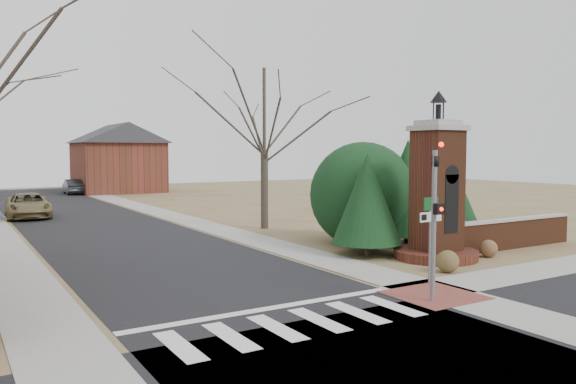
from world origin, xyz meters
TOP-DOWN VIEW (x-y plane):
  - ground at (0.00, 0.00)m, footprint 120.00×120.00m
  - main_street at (0.00, 22.00)m, footprint 8.00×70.00m
  - cross_street at (0.00, -3.00)m, footprint 120.00×8.00m
  - crosswalk_zone at (0.00, 0.80)m, footprint 8.00×2.20m
  - stop_bar at (0.00, 2.30)m, footprint 8.00×0.35m
  - sidewalk_right_main at (5.20, 22.00)m, footprint 2.00×60.00m
  - curb_apron at (4.80, 1.00)m, footprint 2.40×2.40m
  - traffic_signal_pole at (4.30, 0.57)m, footprint 0.28×0.41m
  - sign_post at (5.59, 1.99)m, footprint 0.90×0.07m
  - brick_gate_monument at (9.00, 4.99)m, footprint 3.20×3.20m
  - brick_garden_wall at (13.50, 5.00)m, footprint 7.50×0.50m
  - house_distant_right at (7.99, 47.99)m, footprint 8.80×8.80m
  - evergreen_near at (7.20, 7.00)m, footprint 2.80×2.80m
  - evergreen_mid at (10.50, 8.20)m, footprint 3.40×3.40m
  - evergreen_far at (12.50, 7.20)m, footprint 2.40×2.40m
  - evergreen_mass at (9.00, 9.50)m, footprint 4.80×4.80m
  - bare_tree_3 at (7.50, 16.00)m, footprint 7.00×7.00m
  - pickup_truck at (-2.80, 28.12)m, footprint 2.90×5.68m
  - distant_car at (3.40, 47.09)m, footprint 1.76×4.54m
  - dry_shrub_left at (7.49, 3.00)m, footprint 0.77×0.77m
  - dry_shrub_right at (11.00, 4.13)m, footprint 0.69×0.69m

SIDE VIEW (x-z plane):
  - ground at x=0.00m, z-range 0.00..0.00m
  - main_street at x=0.00m, z-range 0.00..0.01m
  - cross_street at x=0.00m, z-range 0.00..0.01m
  - crosswalk_zone at x=0.00m, z-range 0.00..0.02m
  - stop_bar at x=0.00m, z-range 0.00..0.02m
  - sidewalk_right_main at x=5.20m, z-range 0.00..0.02m
  - curb_apron at x=4.80m, z-range 0.00..0.02m
  - dry_shrub_right at x=11.00m, z-range 0.00..0.69m
  - dry_shrub_left at x=7.49m, z-range 0.00..0.77m
  - brick_garden_wall at x=13.50m, z-range 0.01..1.31m
  - distant_car at x=3.40m, z-range 0.00..1.47m
  - pickup_truck at x=-2.80m, z-range 0.00..1.54m
  - evergreen_far at x=12.50m, z-range 0.25..3.55m
  - sign_post at x=5.59m, z-range 0.57..3.32m
  - brick_gate_monument at x=9.00m, z-range -1.07..5.40m
  - evergreen_near at x=7.20m, z-range 0.25..4.35m
  - evergreen_mass at x=9.00m, z-range 0.00..4.80m
  - traffic_signal_pole at x=4.30m, z-range 0.34..4.84m
  - evergreen_mid at x=10.50m, z-range 0.25..4.95m
  - house_distant_right at x=7.99m, z-range 0.00..7.30m
  - bare_tree_3 at x=7.50m, z-range 1.84..11.54m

